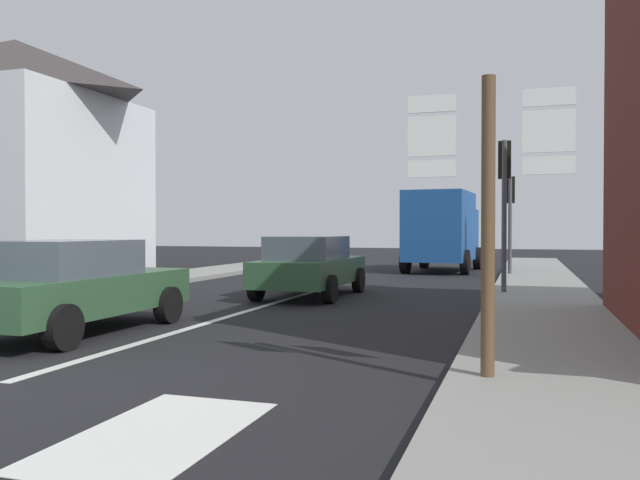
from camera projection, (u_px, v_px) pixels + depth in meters
The scene contains 12 objects.
ground_plane at pixel (307, 294), 16.39m from camera, with size 80.00×80.00×0.00m, color black.
sidewalk_right at pixel (546, 309), 12.76m from camera, with size 2.35×44.00×0.14m, color gray.
sidewalk_left at pixel (67, 292), 16.20m from camera, with size 2.35×44.00×0.14m, color gray.
lane_centre_stripe at pixel (241, 313), 12.57m from camera, with size 0.16×12.00×0.01m, color silver.
lane_turn_arrow at pixel (157, 434), 5.15m from camera, with size 1.20×2.20×0.01m, color silver.
clapboard_house_left at pixel (17, 156), 23.06m from camera, with size 7.42×8.30×8.40m.
sedan_near at pixel (72, 285), 10.16m from camera, with size 1.97×4.20×1.47m.
sedan_far at pixel (310, 265), 15.70m from camera, with size 2.00×4.22×1.47m.
delivery_truck at pixel (442, 229), 24.96m from camera, with size 2.74×5.12×3.05m.
route_sign_post at pixel (488, 203), 6.58m from camera, with size 1.66×0.14×3.20m.
traffic_light_far_right at pixel (510, 203), 21.95m from camera, with size 0.30×0.49×3.43m.
traffic_light_near_right at pixel (504, 182), 15.54m from camera, with size 0.30×0.49×3.76m.
Camera 1 is at (5.27, -5.49, 1.64)m, focal length 36.26 mm.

